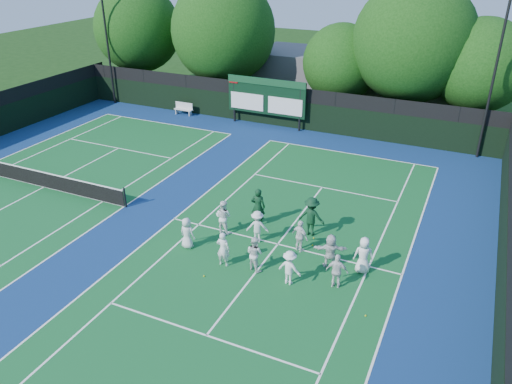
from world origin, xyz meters
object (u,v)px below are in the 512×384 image
at_px(bench, 184,108).
at_px(scoreboard, 266,97).
at_px(tennis_net, 43,179).
at_px(coach_left, 258,207).

bearing_deg(bench, scoreboard, 1.78).
height_order(tennis_net, bench, tennis_net).
bearing_deg(scoreboard, coach_left, -67.72).
distance_m(bench, coach_left, 18.03).
bearing_deg(coach_left, tennis_net, -5.60).
distance_m(scoreboard, tennis_net, 16.26).
xyz_separation_m(tennis_net, bench, (0.05, 14.37, 0.03)).
bearing_deg(bench, coach_left, -46.58).
bearing_deg(tennis_net, coach_left, 5.87).
bearing_deg(tennis_net, bench, 89.81).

